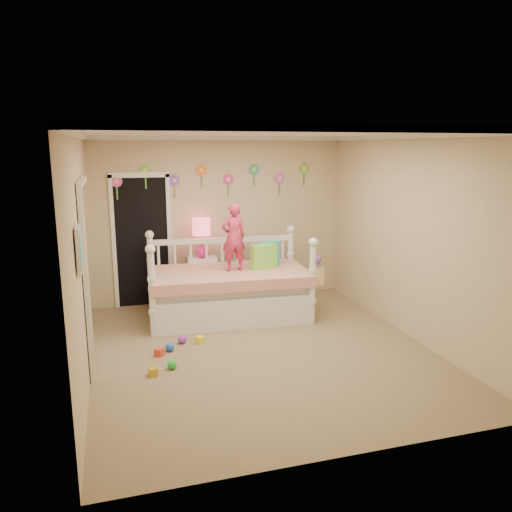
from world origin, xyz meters
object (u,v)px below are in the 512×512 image
object	(u,v)px
child	(234,237)
table_lamp	(201,232)
daybed	(228,275)
nightstand	(203,281)

from	to	relation	value
child	table_lamp	size ratio (longest dim) A/B	1.58
daybed	table_lamp	world-z (taller)	table_lamp
daybed	nightstand	bearing A→B (deg)	113.33
daybed	table_lamp	distance (m)	0.93
nightstand	daybed	bearing A→B (deg)	-64.48
daybed	child	world-z (taller)	child
child	table_lamp	world-z (taller)	child
nightstand	child	bearing A→B (deg)	-60.25
daybed	table_lamp	bearing A→B (deg)	113.33
daybed	child	xyz separation A→B (m)	(0.07, -0.03, 0.56)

